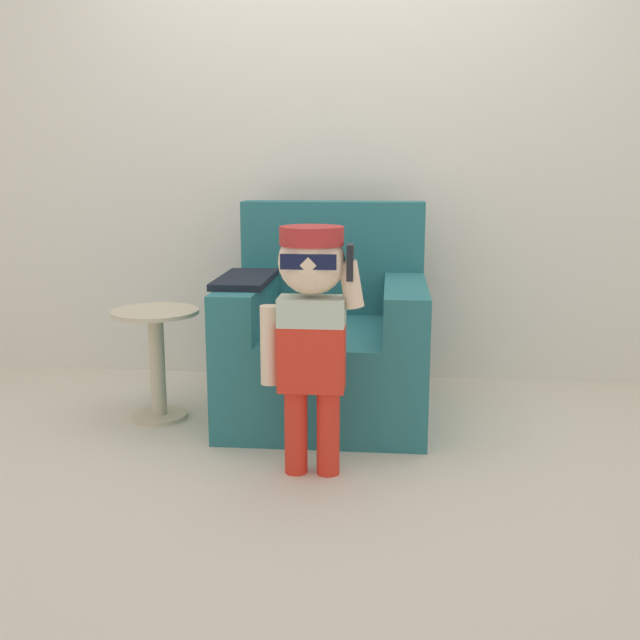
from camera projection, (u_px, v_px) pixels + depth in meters
name	position (u px, v px, depth m)	size (l,w,h in m)	color
ground_plane	(322.00, 418.00, 3.51)	(10.00, 10.00, 0.00)	beige
wall_back	(335.00, 139.00, 3.98)	(10.00, 0.05, 2.60)	silver
armchair	(327.00, 342.00, 3.56)	(0.93, 0.94, 0.99)	#286B70
person_child	(311.00, 312.00, 2.76)	(0.39, 0.29, 0.95)	red
side_table	(157.00, 354.00, 3.45)	(0.40, 0.40, 0.52)	beige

